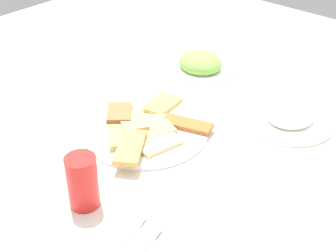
% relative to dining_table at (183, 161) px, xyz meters
% --- Properties ---
extents(dining_table, '(1.19, 0.95, 0.75)m').
position_rel_dining_table_xyz_m(dining_table, '(0.00, 0.00, 0.00)').
color(dining_table, silver).
rests_on(dining_table, ground_plane).
extents(pide_platter, '(0.35, 0.33, 0.04)m').
position_rel_dining_table_xyz_m(pide_platter, '(0.04, -0.09, 0.09)').
color(pide_platter, white).
rests_on(pide_platter, dining_table).
extents(salad_plate_greens, '(0.23, 0.23, 0.05)m').
position_rel_dining_table_xyz_m(salad_plate_greens, '(-0.25, 0.17, 0.09)').
color(salad_plate_greens, white).
rests_on(salad_plate_greens, dining_table).
extents(salad_plate_rice, '(0.22, 0.22, 0.06)m').
position_rel_dining_table_xyz_m(salad_plate_rice, '(-0.33, -0.21, 0.10)').
color(salad_plate_rice, white).
rests_on(salad_plate_rice, dining_table).
extents(soda_can, '(0.07, 0.07, 0.12)m').
position_rel_dining_table_xyz_m(soda_can, '(0.33, -0.00, 0.14)').
color(soda_can, red).
rests_on(soda_can, dining_table).
extents(fork, '(0.18, 0.06, 0.00)m').
position_rel_dining_table_xyz_m(fork, '(0.36, 0.15, 0.08)').
color(fork, silver).
rests_on(fork, paper_napkin).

